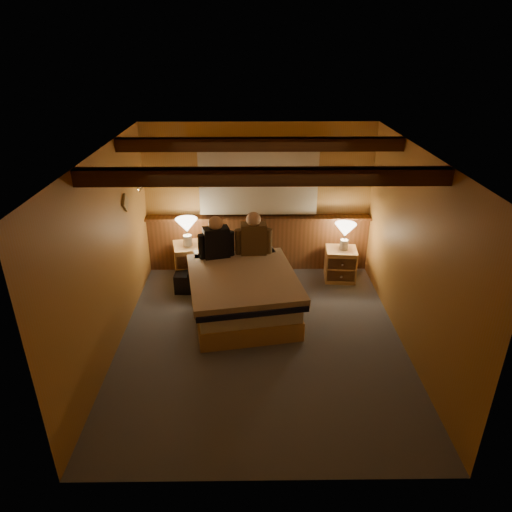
{
  "coord_description": "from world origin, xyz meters",
  "views": [
    {
      "loc": [
        -0.12,
        -4.86,
        3.49
      ],
      "look_at": [
        -0.06,
        0.4,
        0.99
      ],
      "focal_mm": 32.0,
      "sensor_mm": 36.0,
      "label": 1
    }
  ],
  "objects_px": {
    "person_right": "(254,237)",
    "duffel_bag": "(192,281)",
    "lamp_left": "(187,227)",
    "person_left": "(216,240)",
    "lamp_right": "(345,232)",
    "nightstand_left": "(192,262)",
    "bed": "(242,291)",
    "nightstand_right": "(340,264)"
  },
  "relations": [
    {
      "from": "nightstand_left",
      "to": "bed",
      "type": "bearing_deg",
      "value": -62.48
    },
    {
      "from": "duffel_bag",
      "to": "lamp_left",
      "type": "bearing_deg",
      "value": 103.34
    },
    {
      "from": "nightstand_right",
      "to": "person_left",
      "type": "xyz_separation_m",
      "value": [
        -1.93,
        -0.43,
        0.61
      ]
    },
    {
      "from": "nightstand_right",
      "to": "person_left",
      "type": "relative_size",
      "value": 0.8
    },
    {
      "from": "lamp_left",
      "to": "person_left",
      "type": "distance_m",
      "value": 0.65
    },
    {
      "from": "nightstand_right",
      "to": "lamp_right",
      "type": "xyz_separation_m",
      "value": [
        0.03,
        0.0,
        0.56
      ]
    },
    {
      "from": "bed",
      "to": "duffel_bag",
      "type": "relative_size",
      "value": 3.97
    },
    {
      "from": "lamp_left",
      "to": "lamp_right",
      "type": "bearing_deg",
      "value": -0.16
    },
    {
      "from": "nightstand_right",
      "to": "lamp_left",
      "type": "distance_m",
      "value": 2.49
    },
    {
      "from": "bed",
      "to": "nightstand_left",
      "type": "xyz_separation_m",
      "value": [
        -0.8,
        0.98,
        -0.02
      ]
    },
    {
      "from": "nightstand_left",
      "to": "lamp_left",
      "type": "distance_m",
      "value": 0.61
    },
    {
      "from": "bed",
      "to": "person_right",
      "type": "height_order",
      "value": "person_right"
    },
    {
      "from": "nightstand_left",
      "to": "lamp_left",
      "type": "relative_size",
      "value": 1.45
    },
    {
      "from": "nightstand_right",
      "to": "lamp_right",
      "type": "distance_m",
      "value": 0.56
    },
    {
      "from": "nightstand_left",
      "to": "person_left",
      "type": "relative_size",
      "value": 0.98
    },
    {
      "from": "lamp_right",
      "to": "person_right",
      "type": "distance_m",
      "value": 1.45
    },
    {
      "from": "person_left",
      "to": "person_right",
      "type": "height_order",
      "value": "person_right"
    },
    {
      "from": "nightstand_right",
      "to": "nightstand_left",
      "type": "bearing_deg",
      "value": -175.65
    },
    {
      "from": "person_left",
      "to": "bed",
      "type": "bearing_deg",
      "value": -69.28
    },
    {
      "from": "lamp_right",
      "to": "duffel_bag",
      "type": "distance_m",
      "value": 2.48
    },
    {
      "from": "lamp_left",
      "to": "lamp_right",
      "type": "height_order",
      "value": "lamp_left"
    },
    {
      "from": "person_left",
      "to": "duffel_bag",
      "type": "relative_size",
      "value": 1.28
    },
    {
      "from": "nightstand_left",
      "to": "person_left",
      "type": "height_order",
      "value": "person_left"
    },
    {
      "from": "nightstand_left",
      "to": "person_right",
      "type": "relative_size",
      "value": 0.95
    },
    {
      "from": "lamp_left",
      "to": "nightstand_right",
      "type": "bearing_deg",
      "value": -0.18
    },
    {
      "from": "bed",
      "to": "person_right",
      "type": "relative_size",
      "value": 3.01
    },
    {
      "from": "lamp_left",
      "to": "person_right",
      "type": "xyz_separation_m",
      "value": [
        1.02,
        -0.33,
        -0.03
      ]
    },
    {
      "from": "lamp_left",
      "to": "duffel_bag",
      "type": "relative_size",
      "value": 0.86
    },
    {
      "from": "bed",
      "to": "person_right",
      "type": "bearing_deg",
      "value": 65.17
    },
    {
      "from": "lamp_left",
      "to": "person_left",
      "type": "xyz_separation_m",
      "value": [
        0.48,
        -0.44,
        -0.03
      ]
    },
    {
      "from": "person_left",
      "to": "person_right",
      "type": "xyz_separation_m",
      "value": [
        0.54,
        0.11,
        0.01
      ]
    },
    {
      "from": "nightstand_right",
      "to": "lamp_left",
      "type": "relative_size",
      "value": 1.19
    },
    {
      "from": "lamp_right",
      "to": "duffel_bag",
      "type": "xyz_separation_m",
      "value": [
        -2.36,
        -0.35,
        -0.67
      ]
    },
    {
      "from": "lamp_right",
      "to": "person_left",
      "type": "height_order",
      "value": "person_left"
    },
    {
      "from": "bed",
      "to": "person_left",
      "type": "height_order",
      "value": "person_left"
    },
    {
      "from": "nightstand_right",
      "to": "bed",
      "type": "bearing_deg",
      "value": -143.55
    },
    {
      "from": "person_right",
      "to": "bed",
      "type": "bearing_deg",
      "value": -108.02
    },
    {
      "from": "person_left",
      "to": "duffel_bag",
      "type": "xyz_separation_m",
      "value": [
        -0.41,
        0.09,
        -0.72
      ]
    },
    {
      "from": "person_right",
      "to": "person_left",
      "type": "bearing_deg",
      "value": -171.71
    },
    {
      "from": "nightstand_right",
      "to": "person_right",
      "type": "relative_size",
      "value": 0.78
    },
    {
      "from": "person_right",
      "to": "duffel_bag",
      "type": "height_order",
      "value": "person_right"
    },
    {
      "from": "lamp_right",
      "to": "person_right",
      "type": "height_order",
      "value": "person_right"
    }
  ]
}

